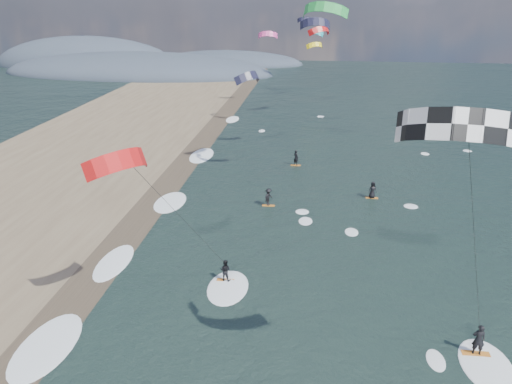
# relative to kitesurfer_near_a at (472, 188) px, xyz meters

# --- Properties ---
(wet_sand_strip) EXTENTS (3.00, 240.00, 0.00)m
(wet_sand_strip) POSITION_rel_kitesurfer_near_a_xyz_m (-19.81, 6.79, -11.04)
(wet_sand_strip) COLOR #382D23
(wet_sand_strip) RESTS_ON ground
(coastal_hills) EXTENTS (80.00, 41.00, 15.00)m
(coastal_hills) POSITION_rel_kitesurfer_near_a_xyz_m (-52.65, 104.66, -11.05)
(coastal_hills) COLOR #3D4756
(coastal_hills) RESTS_ON ground
(kitesurfer_near_a) EXTENTS (7.88, 8.63, 14.63)m
(kitesurfer_near_a) POSITION_rel_kitesurfer_near_a_xyz_m (0.00, 0.00, 0.00)
(kitesurfer_near_a) COLOR #BB6A21
(kitesurfer_near_a) RESTS_ON ground
(kitesurfer_near_b) EXTENTS (6.69, 9.03, 11.40)m
(kitesurfer_near_b) POSITION_rel_kitesurfer_near_a_xyz_m (-13.27, 6.27, -4.26)
(kitesurfer_near_b) COLOR #BB6A21
(kitesurfer_near_b) RESTS_ON ground
(far_kitesurfers) EXTENTS (10.35, 12.39, 1.74)m
(far_kitesurfers) POSITION_rel_kitesurfer_near_a_xyz_m (-6.34, 26.42, -10.22)
(far_kitesurfers) COLOR #BB6A21
(far_kitesurfers) RESTS_ON ground
(bg_kite_field) EXTENTS (12.11, 65.42, 9.74)m
(bg_kite_field) POSITION_rel_kitesurfer_near_a_xyz_m (-7.83, 52.81, 2.36)
(bg_kite_field) COLOR black
(bg_kite_field) RESTS_ON ground
(shoreline_surf) EXTENTS (2.40, 79.40, 0.11)m
(shoreline_surf) POSITION_rel_kitesurfer_near_a_xyz_m (-18.61, 11.54, -11.05)
(shoreline_surf) COLOR white
(shoreline_surf) RESTS_ON ground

